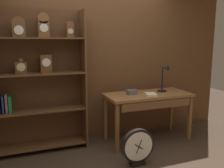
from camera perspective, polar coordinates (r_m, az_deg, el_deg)
The scene contains 7 objects.
back_wood_panel at distance 3.96m, azimuth -3.98°, elevation 5.56°, with size 4.80×0.05×2.60m, color brown.
bookshelf at distance 3.63m, azimuth -18.44°, elevation 1.04°, with size 1.46×0.35×2.07m.
workbench at distance 3.92m, azimuth 8.63°, elevation -3.64°, with size 1.37×0.62×0.78m.
desk_lamp at distance 4.07m, azimuth 12.39°, elevation 1.66°, with size 0.19×0.19×0.47m.
toolbox_small at distance 3.82m, azimuth 4.69°, elevation -1.91°, with size 0.16×0.12×0.07m, color #595960.
open_repair_manual at distance 3.82m, azimuth 9.15°, elevation -2.41°, with size 0.16×0.22×0.03m, color silver.
round_clock_large at distance 3.27m, azimuth 6.09°, elevation -14.53°, with size 0.46×0.11×0.50m.
Camera 1 is at (-1.14, -2.45, 1.62)m, focal length 38.72 mm.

